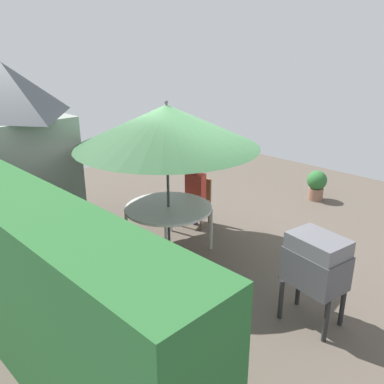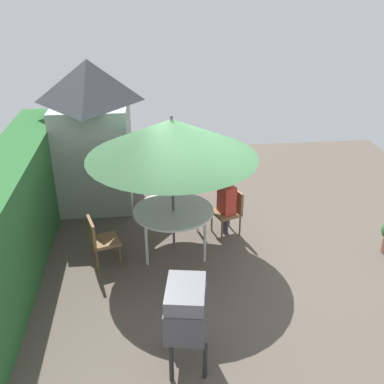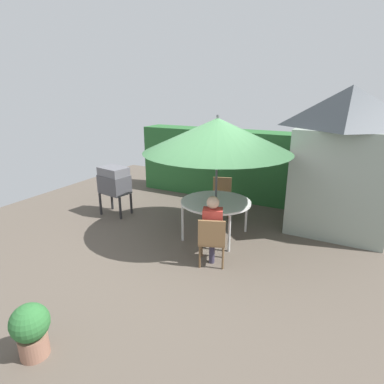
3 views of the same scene
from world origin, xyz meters
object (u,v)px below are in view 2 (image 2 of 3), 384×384
Objects in this scene: bbq_grill at (186,310)px; person_in_red at (227,197)px; garden_shed at (93,132)px; patio_umbrella at (172,138)px; patio_table at (173,212)px; chair_far_side at (100,238)px; chair_near_shed at (230,209)px.

bbq_grill is 3.28m from person_in_red.
garden_shed is 3.25m from person_in_red.
person_in_red is (0.39, -1.04, -1.35)m from patio_umbrella.
patio_table is 1.15× the size of person_in_red.
chair_far_side is (-0.40, 1.30, -0.21)m from patio_table.
garden_shed is at bearing 54.68° from person_in_red.
garden_shed is 1.05× the size of patio_umbrella.
patio_table is 1.21m from chair_near_shed.
patio_umbrella is 2.44× the size of bbq_grill.
patio_table is at bearing 75.96° from patio_umbrella.
chair_far_side is at bearing 106.95° from patio_umbrella.
chair_near_shed is at bearing -124.05° from garden_shed.
patio_umbrella is 2.32× the size of person_in_red.
patio_table is at bearing -0.75° from bbq_grill.
patio_umbrella is 3.00m from bbq_grill.
chair_far_side is (-2.60, -0.23, -1.05)m from garden_shed.
chair_near_shed reaches higher than patio_table.
person_in_red reaches higher than chair_near_shed.
garden_shed reaches higher than chair_near_shed.
patio_table is at bearing -145.25° from garden_shed.
garden_shed reaches higher than patio_umbrella.
bbq_grill is (-2.71, 0.04, 0.11)m from patio_table.
patio_umbrella is 3.25× the size of chair_near_shed.
chair_near_shed is at bearing -69.60° from patio_umbrella.
chair_near_shed is 0.28m from person_in_red.
chair_far_side is (-0.40, 1.30, -1.62)m from patio_umbrella.
chair_near_shed and chair_far_side have the same top height.
bbq_grill is at bearing 160.87° from person_in_red.
patio_table is at bearing 110.40° from person_in_red.
person_in_red is at bearing -19.13° from bbq_grill.
patio_umbrella is (-0.00, -0.00, 1.40)m from patio_table.
patio_table is (-2.21, -1.53, -0.83)m from garden_shed.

